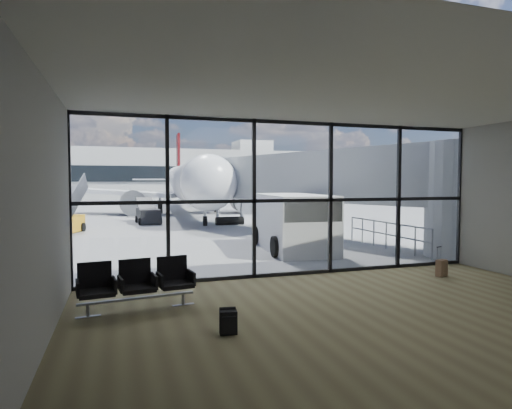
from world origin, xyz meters
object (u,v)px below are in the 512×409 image
backpack (228,322)px  belt_loader (148,215)px  seating_row (136,282)px  airliner (188,183)px  suitcase (442,268)px  service_van (293,221)px  mobile_stairs (59,222)px

backpack → belt_loader: 21.85m
seating_row → backpack: seating_row is taller
airliner → suitcase: bearing=-80.3°
seating_row → backpack: size_ratio=5.12×
airliner → service_van: airliner is taller
belt_loader → suitcase: bearing=-74.1°
backpack → service_van: bearing=68.1°
service_van → suitcase: bearing=-64.2°
service_van → belt_loader: (-4.86, 13.29, -0.59)m
seating_row → backpack: 2.59m
seating_row → mobile_stairs: (-3.40, 15.28, 0.02)m
suitcase → belt_loader: size_ratio=0.23×
seating_row → service_van: service_van is taller
seating_row → mobile_stairs: mobile_stairs is taller
seating_row → service_van: bearing=37.9°
belt_loader → backpack: bearing=-94.2°
seating_row → mobile_stairs: size_ratio=0.61×
suitcase → mobile_stairs: (-11.91, 14.70, 0.35)m
suitcase → service_van: bearing=93.1°
airliner → mobile_stairs: 17.19m
seating_row → suitcase: bearing=-3.8°
seating_row → belt_loader: size_ratio=0.65×
seating_row → belt_loader: (1.49, 19.77, -0.03)m
service_van → mobile_stairs: size_ratio=1.35×
suitcase → service_van: size_ratio=0.16×
seating_row → suitcase: (8.51, 0.57, -0.33)m
suitcase → belt_loader: belt_loader is taller
service_van → belt_loader: service_van is taller
service_van → belt_loader: 14.16m
backpack → mobile_stairs: bearing=113.4°
backpack → service_van: service_van is taller
suitcase → airliner: bearing=78.6°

